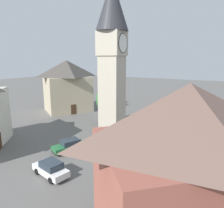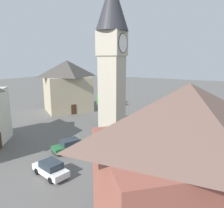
{
  "view_description": "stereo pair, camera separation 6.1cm",
  "coord_description": "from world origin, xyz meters",
  "px_view_note": "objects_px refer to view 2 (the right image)",
  "views": [
    {
      "loc": [
        -24.01,
        -13.47,
        11.42
      ],
      "look_at": [
        0.0,
        0.0,
        5.54
      ],
      "focal_mm": 34.03,
      "sensor_mm": 36.0,
      "label": 1
    },
    {
      "loc": [
        -23.98,
        -13.52,
        11.42
      ],
      "look_at": [
        0.0,
        0.0,
        5.54
      ],
      "focal_mm": 34.03,
      "sensor_mm": 36.0,
      "label": 2
    }
  ],
  "objects_px": {
    "tree": "(110,100)",
    "building_corner_back": "(183,173)",
    "clock_tower": "(112,51)",
    "pedestrian": "(143,137)",
    "car_red_corner": "(179,144)",
    "car_blue_kerb": "(51,169)",
    "building_shop_left": "(68,85)",
    "car_silver_kerb": "(69,145)"
  },
  "relations": [
    {
      "from": "building_shop_left",
      "to": "building_corner_back",
      "type": "bearing_deg",
      "value": -129.58
    },
    {
      "from": "pedestrian",
      "to": "car_silver_kerb",
      "type": "bearing_deg",
      "value": 132.82
    },
    {
      "from": "car_blue_kerb",
      "to": "building_shop_left",
      "type": "distance_m",
      "value": 28.06
    },
    {
      "from": "car_silver_kerb",
      "to": "pedestrian",
      "type": "height_order",
      "value": "pedestrian"
    },
    {
      "from": "clock_tower",
      "to": "pedestrian",
      "type": "bearing_deg",
      "value": -64.91
    },
    {
      "from": "car_silver_kerb",
      "to": "car_red_corner",
      "type": "distance_m",
      "value": 13.95
    },
    {
      "from": "clock_tower",
      "to": "car_red_corner",
      "type": "relative_size",
      "value": 5.12
    },
    {
      "from": "tree",
      "to": "building_corner_back",
      "type": "distance_m",
      "value": 25.61
    },
    {
      "from": "clock_tower",
      "to": "building_corner_back",
      "type": "bearing_deg",
      "value": -137.27
    },
    {
      "from": "pedestrian",
      "to": "tree",
      "type": "distance_m",
      "value": 10.45
    },
    {
      "from": "car_red_corner",
      "to": "tree",
      "type": "distance_m",
      "value": 14.28
    },
    {
      "from": "building_shop_left",
      "to": "building_corner_back",
      "type": "distance_m",
      "value": 38.42
    },
    {
      "from": "car_red_corner",
      "to": "building_shop_left",
      "type": "bearing_deg",
      "value": 70.34
    },
    {
      "from": "car_red_corner",
      "to": "pedestrian",
      "type": "xyz_separation_m",
      "value": [
        -0.6,
        4.69,
        0.25
      ]
    },
    {
      "from": "building_corner_back",
      "to": "car_blue_kerb",
      "type": "bearing_deg",
      "value": 79.28
    },
    {
      "from": "building_shop_left",
      "to": "building_corner_back",
      "type": "height_order",
      "value": "building_shop_left"
    },
    {
      "from": "clock_tower",
      "to": "tree",
      "type": "bearing_deg",
      "value": 31.54
    },
    {
      "from": "clock_tower",
      "to": "building_corner_back",
      "type": "xyz_separation_m",
      "value": [
        -12.67,
        -11.71,
        -7.16
      ]
    },
    {
      "from": "car_blue_kerb",
      "to": "building_corner_back",
      "type": "xyz_separation_m",
      "value": [
        -2.45,
        -12.94,
        4.45
      ]
    },
    {
      "from": "car_silver_kerb",
      "to": "tree",
      "type": "relative_size",
      "value": 0.64
    },
    {
      "from": "car_blue_kerb",
      "to": "tree",
      "type": "distance_m",
      "value": 18.11
    },
    {
      "from": "car_silver_kerb",
      "to": "building_corner_back",
      "type": "height_order",
      "value": "building_corner_back"
    },
    {
      "from": "car_blue_kerb",
      "to": "tree",
      "type": "relative_size",
      "value": 0.63
    },
    {
      "from": "car_red_corner",
      "to": "pedestrian",
      "type": "bearing_deg",
      "value": 97.24
    },
    {
      "from": "car_red_corner",
      "to": "pedestrian",
      "type": "height_order",
      "value": "pedestrian"
    },
    {
      "from": "clock_tower",
      "to": "building_corner_back",
      "type": "distance_m",
      "value": 18.68
    },
    {
      "from": "car_silver_kerb",
      "to": "tree",
      "type": "xyz_separation_m",
      "value": [
        12.11,
        1.02,
        3.74
      ]
    },
    {
      "from": "pedestrian",
      "to": "building_shop_left",
      "type": "bearing_deg",
      "value": 65.21
    },
    {
      "from": "tree",
      "to": "building_shop_left",
      "type": "xyz_separation_m",
      "value": [
        4.59,
        13.47,
        1.18
      ]
    },
    {
      "from": "car_blue_kerb",
      "to": "tree",
      "type": "height_order",
      "value": "tree"
    },
    {
      "from": "car_silver_kerb",
      "to": "tree",
      "type": "height_order",
      "value": "tree"
    },
    {
      "from": "car_silver_kerb",
      "to": "building_corner_back",
      "type": "relative_size",
      "value": 0.37
    },
    {
      "from": "clock_tower",
      "to": "pedestrian",
      "type": "relative_size",
      "value": 12.52
    },
    {
      "from": "pedestrian",
      "to": "building_corner_back",
      "type": "height_order",
      "value": "building_corner_back"
    },
    {
      "from": "pedestrian",
      "to": "building_corner_back",
      "type": "distance_m",
      "value": 17.0
    },
    {
      "from": "car_blue_kerb",
      "to": "pedestrian",
      "type": "distance_m",
      "value": 13.02
    },
    {
      "from": "building_shop_left",
      "to": "car_red_corner",
      "type": "bearing_deg",
      "value": -109.66
    },
    {
      "from": "car_silver_kerb",
      "to": "pedestrian",
      "type": "bearing_deg",
      "value": -47.18
    },
    {
      "from": "car_blue_kerb",
      "to": "building_corner_back",
      "type": "relative_size",
      "value": 0.36
    },
    {
      "from": "clock_tower",
      "to": "pedestrian",
      "type": "height_order",
      "value": "clock_tower"
    },
    {
      "from": "car_red_corner",
      "to": "building_corner_back",
      "type": "xyz_separation_m",
      "value": [
        -15.05,
        -3.22,
        4.45
      ]
    },
    {
      "from": "clock_tower",
      "to": "car_blue_kerb",
      "type": "relative_size",
      "value": 4.82
    }
  ]
}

